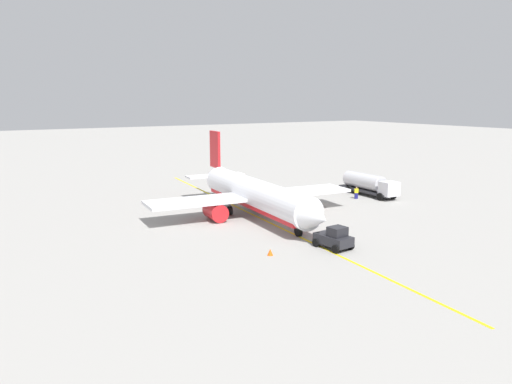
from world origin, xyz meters
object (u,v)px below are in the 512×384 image
Objects in this scene: fuel_tanker at (369,184)px; safety_cone_nose at (270,252)px; airplane at (254,195)px; pushback_tug at (334,238)px; refueling_worker at (356,193)px.

safety_cone_nose is (16.26, -27.99, -1.42)m from fuel_tanker.
airplane is 51.85× the size of safety_cone_nose.
safety_cone_nose is at bearing -25.96° from airplane.
pushback_tug reaches higher than safety_cone_nose.
refueling_worker is 2.83× the size of safety_cone_nose.
airplane is 2.95× the size of fuel_tanker.
fuel_tanker is 32.40m from safety_cone_nose.
fuel_tanker is at bearing 95.64° from airplane.
refueling_worker is (-1.17, 17.80, -1.78)m from airplane.
fuel_tanker is 2.82× the size of pushback_tug.
safety_cone_nose is at bearing -58.15° from refueling_worker.
pushback_tug reaches higher than refueling_worker.
fuel_tanker is 27.94m from pushback_tug.
airplane reaches higher than safety_cone_nose.
airplane reaches higher than fuel_tanker.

